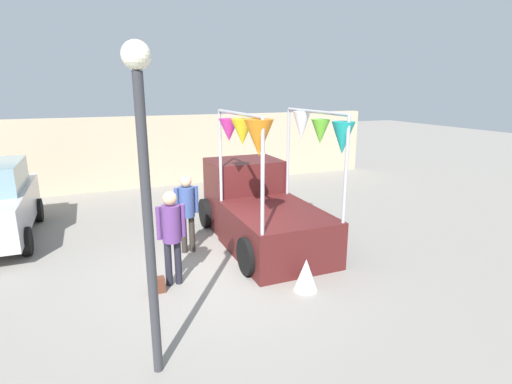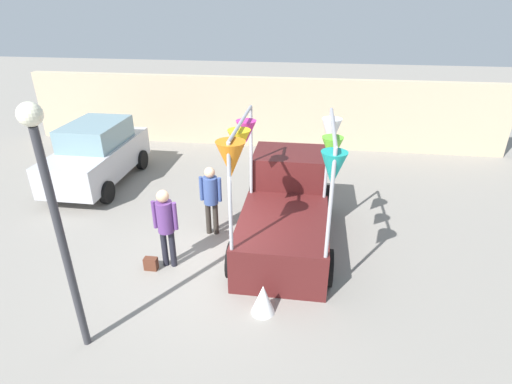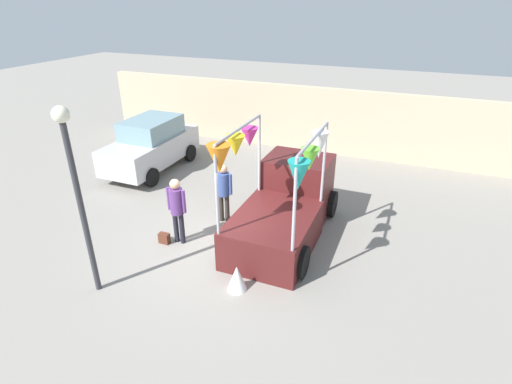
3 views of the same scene
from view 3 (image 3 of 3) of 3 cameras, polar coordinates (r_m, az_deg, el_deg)
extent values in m
plane|color=gray|center=(10.60, -6.08, -7.21)|extent=(60.00, 60.00, 0.00)
cube|color=#4C1919|center=(9.99, 2.46, -5.95)|extent=(1.90, 2.60, 1.00)
cube|color=#4C1919|center=(11.47, 5.95, 0.71)|extent=(1.80, 1.40, 1.80)
cube|color=#8CB2C6|center=(11.29, 6.05, 2.77)|extent=(1.76, 1.37, 0.60)
cylinder|color=black|center=(12.26, 2.07, -0.09)|extent=(0.22, 0.76, 0.76)
cylinder|color=black|center=(11.82, 10.73, -1.65)|extent=(0.22, 0.76, 0.76)
cylinder|color=black|center=(9.83, -4.22, -7.41)|extent=(0.22, 0.76, 0.76)
cylinder|color=black|center=(9.27, 6.53, -9.87)|extent=(0.22, 0.76, 0.76)
cylinder|color=#A5A5AD|center=(10.60, 0.47, 5.41)|extent=(0.07, 0.07, 2.10)
cylinder|color=#A5A5AD|center=(10.12, 9.67, 4.00)|extent=(0.07, 0.07, 2.10)
cylinder|color=#A5A5AD|center=(8.57, -5.64, 0.01)|extent=(0.07, 0.07, 2.10)
cylinder|color=#A5A5AD|center=(7.98, 5.52, -2.10)|extent=(0.07, 0.07, 2.10)
cylinder|color=#A5A5AD|center=(9.20, -2.38, 9.02)|extent=(0.07, 2.44, 0.07)
cylinder|color=#A5A5AD|center=(8.65, 8.26, 7.63)|extent=(0.07, 2.44, 0.07)
cone|color=orange|center=(8.43, -5.31, 4.70)|extent=(0.74, 0.74, 0.64)
cone|color=teal|center=(7.86, 6.08, 2.35)|extent=(0.46, 0.46, 0.62)
cone|color=yellow|center=(9.10, -2.97, 6.60)|extent=(0.62, 0.62, 0.50)
cone|color=#66CC33|center=(8.57, 7.68, 4.64)|extent=(0.54, 0.54, 0.51)
cone|color=#D83399|center=(9.81, -0.93, 7.86)|extent=(0.51, 0.51, 0.47)
cone|color=white|center=(9.29, 9.05, 6.66)|extent=(0.47, 0.47, 0.64)
cube|color=#B7B7BC|center=(15.15, -14.73, 5.91)|extent=(1.70, 4.00, 0.90)
cube|color=#72939E|center=(15.02, -14.73, 8.89)|extent=(1.50, 2.10, 0.66)
cylinder|color=black|center=(16.72, -14.43, 6.22)|extent=(0.18, 0.64, 0.64)
cylinder|color=black|center=(15.80, -9.40, 5.53)|extent=(0.18, 0.64, 0.64)
cylinder|color=black|center=(14.94, -19.96, 3.02)|extent=(0.18, 0.64, 0.64)
cylinder|color=black|center=(13.91, -14.68, 2.06)|extent=(0.18, 0.64, 0.64)
cylinder|color=black|center=(10.59, -11.36, -4.91)|extent=(0.13, 0.13, 0.86)
cylinder|color=black|center=(10.50, -10.53, -5.12)|extent=(0.13, 0.13, 0.86)
cylinder|color=#593372|center=(10.17, -11.31, -1.29)|extent=(0.34, 0.34, 0.68)
sphere|color=tan|center=(9.97, -11.54, 1.11)|extent=(0.26, 0.26, 0.26)
cylinder|color=#593372|center=(10.27, -12.36, -0.90)|extent=(0.09, 0.09, 0.61)
cylinder|color=#593372|center=(10.04, -10.27, -1.35)|extent=(0.09, 0.09, 0.61)
cylinder|color=#2D2823|center=(11.36, -4.96, -2.23)|extent=(0.13, 0.13, 0.84)
cylinder|color=#2D2823|center=(11.29, -4.14, -2.40)|extent=(0.13, 0.13, 0.84)
cylinder|color=#33477F|center=(10.98, -4.69, 1.13)|extent=(0.34, 0.34, 0.66)
sphere|color=tan|center=(10.80, -4.77, 3.32)|extent=(0.25, 0.25, 0.25)
cylinder|color=#33477F|center=(11.06, -5.71, 1.46)|extent=(0.09, 0.09, 0.60)
cylinder|color=#33477F|center=(10.88, -3.66, 1.10)|extent=(0.09, 0.09, 0.60)
cube|color=#592D1E|center=(10.73, -12.97, -6.45)|extent=(0.28, 0.16, 0.28)
cylinder|color=#333338|center=(8.73, -23.52, -2.93)|extent=(0.12, 0.12, 3.76)
sphere|color=#F2EDCC|center=(8.02, -26.13, 9.93)|extent=(0.32, 0.32, 0.32)
cube|color=tan|center=(16.73, 6.48, 10.43)|extent=(18.00, 0.36, 2.60)
cone|color=white|center=(8.89, -2.74, -12.17)|extent=(0.62, 0.62, 0.60)
camera|label=1|loc=(6.80, -57.92, -6.14)|focal=28.00mm
camera|label=2|loc=(2.51, -50.62, 3.31)|focal=28.00mm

